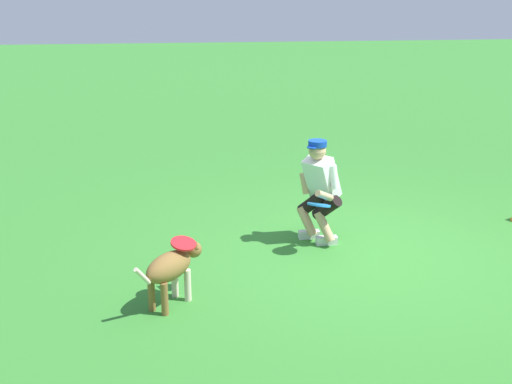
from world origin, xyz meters
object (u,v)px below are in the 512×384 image
at_px(dog, 172,267).
at_px(frisbee_flying, 183,243).
at_px(frisbee_held, 319,205).
at_px(person, 319,188).

distance_m(dog, frisbee_flying, 0.26).
distance_m(dog, frisbee_held, 2.01).
bearing_deg(person, dog, -0.02).
bearing_deg(frisbee_flying, dog, 39.74).
xyz_separation_m(person, frisbee_flying, (1.67, 1.32, -0.10)).
relative_size(person, dog, 1.58).
relative_size(dog, frisbee_held, 2.99).
xyz_separation_m(frisbee_flying, frisbee_held, (-1.59, -0.94, 0.01)).
height_order(frisbee_flying, frisbee_held, frisbee_held).
relative_size(frisbee_flying, frisbee_held, 0.94).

